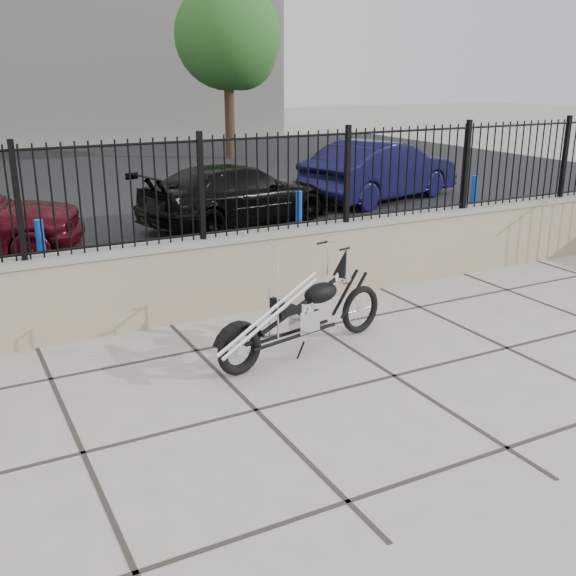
# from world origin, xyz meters

# --- Properties ---
(ground_plane) EXTENTS (90.00, 90.00, 0.00)m
(ground_plane) POSITION_xyz_m (0.00, 0.00, 0.00)
(ground_plane) COLOR #99968E
(ground_plane) RESTS_ON ground
(parking_lot) EXTENTS (30.00, 30.00, 0.00)m
(parking_lot) POSITION_xyz_m (0.00, 12.50, 0.00)
(parking_lot) COLOR black
(parking_lot) RESTS_ON ground
(retaining_wall) EXTENTS (14.00, 0.36, 0.96)m
(retaining_wall) POSITION_xyz_m (0.00, 2.50, 0.48)
(retaining_wall) COLOR gray
(retaining_wall) RESTS_ON ground_plane
(iron_fence) EXTENTS (14.00, 0.08, 1.20)m
(iron_fence) POSITION_xyz_m (0.00, 2.50, 1.56)
(iron_fence) COLOR black
(iron_fence) RESTS_ON retaining_wall
(background_building) EXTENTS (22.00, 6.00, 8.00)m
(background_building) POSITION_xyz_m (0.00, 26.50, 4.00)
(background_building) COLOR beige
(background_building) RESTS_ON ground_plane
(chopper_motorcycle) EXTENTS (2.16, 0.84, 1.28)m
(chopper_motorcycle) POSITION_xyz_m (-0.53, 0.93, 0.64)
(chopper_motorcycle) COLOR black
(chopper_motorcycle) RESTS_ON ground_plane
(car_black) EXTENTS (4.28, 2.57, 1.16)m
(car_black) POSITION_xyz_m (1.42, 7.05, 0.58)
(car_black) COLOR black
(car_black) RESTS_ON parking_lot
(car_blue) EXTENTS (4.39, 2.58, 1.37)m
(car_blue) POSITION_xyz_m (5.35, 7.84, 0.68)
(car_blue) COLOR #0F0E35
(car_blue) RESTS_ON parking_lot
(bollard_a) EXTENTS (0.15, 0.15, 0.95)m
(bollard_a) POSITION_xyz_m (-2.57, 4.57, 0.48)
(bollard_a) COLOR #0B21A9
(bollard_a) RESTS_ON ground_plane
(bollard_b) EXTENTS (0.13, 0.13, 0.92)m
(bollard_b) POSITION_xyz_m (1.72, 5.10, 0.46)
(bollard_b) COLOR #0D26CA
(bollard_b) RESTS_ON ground_plane
(bollard_c) EXTENTS (0.14, 0.14, 0.90)m
(bollard_c) POSITION_xyz_m (5.71, 5.17, 0.45)
(bollard_c) COLOR #0A14A4
(bollard_c) RESTS_ON ground_plane
(tree_right) EXTENTS (3.47, 3.47, 5.85)m
(tree_right) POSITION_xyz_m (5.43, 16.77, 4.10)
(tree_right) COLOR #382619
(tree_right) RESTS_ON ground_plane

